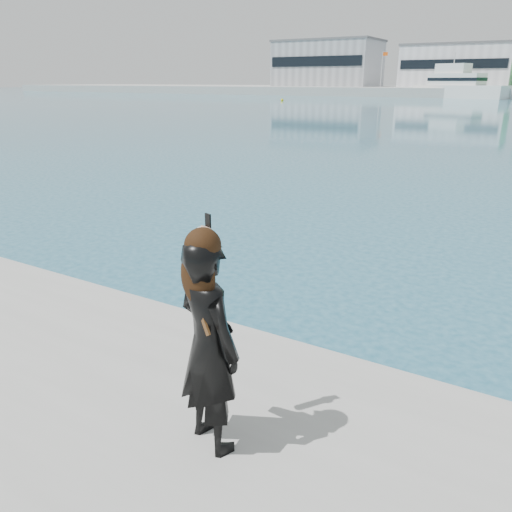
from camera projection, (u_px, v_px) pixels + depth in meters
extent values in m
plane|color=#185570|center=(300.00, 472.00, 4.81)|extent=(500.00, 500.00, 0.00)
cube|color=gray|center=(328.00, 64.00, 132.49)|extent=(26.00, 16.00, 11.00)
cube|color=black|center=(315.00, 61.00, 125.75)|extent=(24.70, 0.20, 2.42)
cube|color=#59595B|center=(329.00, 41.00, 130.57)|extent=(26.52, 16.32, 0.50)
cube|color=silver|center=(458.00, 67.00, 116.82)|extent=(24.00, 15.00, 9.00)
cube|color=black|center=(452.00, 64.00, 110.53)|extent=(22.80, 0.20, 1.98)
cube|color=#59595B|center=(461.00, 45.00, 115.24)|extent=(24.48, 15.30, 0.50)
cylinder|color=silver|center=(382.00, 69.00, 119.08)|extent=(0.16, 0.16, 8.00)
cube|color=#D44A0C|center=(385.00, 54.00, 117.66)|extent=(1.20, 0.04, 0.80)
cube|color=white|center=(460.00, 92.00, 103.60)|extent=(19.87, 11.15, 2.56)
cube|color=white|center=(457.00, 79.00, 103.55)|extent=(11.52, 7.63, 2.34)
cube|color=white|center=(453.00, 68.00, 103.60)|extent=(7.21, 5.47, 1.92)
cube|color=black|center=(457.00, 79.00, 103.55)|extent=(11.76, 7.80, 0.64)
cylinder|color=silver|center=(455.00, 58.00, 102.93)|extent=(0.17, 0.17, 2.13)
sphere|color=yellow|center=(282.00, 101.00, 90.45)|extent=(0.50, 0.50, 0.50)
imported|color=black|center=(209.00, 346.00, 3.78)|extent=(0.73, 0.60, 1.73)
sphere|color=black|center=(203.00, 246.00, 3.50)|extent=(0.27, 0.27, 0.27)
ellipsoid|color=black|center=(198.00, 277.00, 3.55)|extent=(0.29, 0.15, 0.46)
cylinder|color=tan|center=(200.00, 250.00, 3.77)|extent=(0.14, 0.22, 0.38)
cylinder|color=white|center=(204.00, 230.00, 3.75)|extent=(0.10, 0.10, 0.03)
cube|color=black|center=(208.00, 222.00, 3.75)|extent=(0.06, 0.03, 0.13)
cube|color=#4C2D14|center=(200.00, 309.00, 3.60)|extent=(0.23, 0.10, 0.35)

